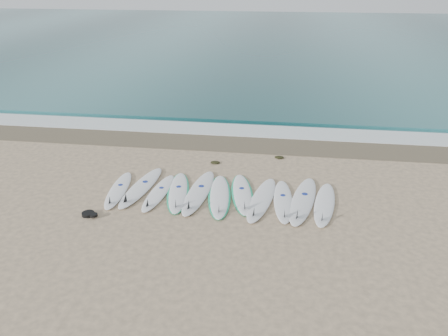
# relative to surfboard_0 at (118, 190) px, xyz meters

# --- Properties ---
(ground) EXTENTS (120.00, 120.00, 0.00)m
(ground) POSITION_rel_surfboard_0_xyz_m (2.91, 0.18, -0.05)
(ground) COLOR tan
(ocean) EXTENTS (120.00, 55.00, 0.03)m
(ocean) POSITION_rel_surfboard_0_xyz_m (2.91, 32.68, -0.04)
(ocean) COLOR #215A5D
(ocean) RESTS_ON ground
(wet_sand_band) EXTENTS (120.00, 1.80, 0.01)m
(wet_sand_band) POSITION_rel_surfboard_0_xyz_m (2.91, 4.28, -0.05)
(wet_sand_band) COLOR brown
(wet_sand_band) RESTS_ON ground
(foam_band) EXTENTS (120.00, 1.40, 0.04)m
(foam_band) POSITION_rel_surfboard_0_xyz_m (2.91, 5.68, -0.03)
(foam_band) COLOR silver
(foam_band) RESTS_ON ground
(wave_crest) EXTENTS (120.00, 1.00, 0.10)m
(wave_crest) POSITION_rel_surfboard_0_xyz_m (2.91, 7.18, -0.00)
(wave_crest) COLOR #215A5D
(wave_crest) RESTS_ON ground
(surfboard_0) EXTENTS (0.72, 2.40, 0.30)m
(surfboard_0) POSITION_rel_surfboard_0_xyz_m (0.00, 0.00, 0.00)
(surfboard_0) COLOR white
(surfboard_0) RESTS_ON ground
(surfboard_1) EXTENTS (0.88, 2.77, 0.35)m
(surfboard_1) POSITION_rel_surfboard_0_xyz_m (0.59, 0.24, 0.01)
(surfboard_1) COLOR white
(surfboard_1) RESTS_ON ground
(surfboard_2) EXTENTS (0.65, 2.36, 0.30)m
(surfboard_2) POSITION_rel_surfboard_0_xyz_m (1.18, -0.01, -0.00)
(surfboard_2) COLOR white
(surfboard_2) RESTS_ON ground
(surfboard_3) EXTENTS (1.02, 2.60, 0.32)m
(surfboard_3) POSITION_rel_surfboard_0_xyz_m (1.73, 0.13, -0.00)
(surfboard_3) COLOR white
(surfboard_3) RESTS_ON ground
(surfboard_4) EXTENTS (0.77, 2.86, 0.36)m
(surfboard_4) POSITION_rel_surfboard_0_xyz_m (2.30, 0.16, 0.01)
(surfboard_4) COLOR silver
(surfboard_4) RESTS_ON ground
(surfboard_5) EXTENTS (0.97, 2.68, 0.33)m
(surfboard_5) POSITION_rel_surfboard_0_xyz_m (2.92, 0.06, -0.00)
(surfboard_5) COLOR white
(surfboard_5) RESTS_ON ground
(surfboard_6) EXTENTS (1.01, 2.56, 0.32)m
(surfboard_6) POSITION_rel_surfboard_0_xyz_m (3.54, 0.29, -0.01)
(surfboard_6) COLOR white
(surfboard_6) RESTS_ON ground
(surfboard_7) EXTENTS (0.97, 2.74, 0.34)m
(surfboard_7) POSITION_rel_surfboard_0_xyz_m (4.09, -0.01, 0.01)
(surfboard_7) COLOR white
(surfboard_7) RESTS_ON ground
(surfboard_8) EXTENTS (0.63, 2.49, 0.32)m
(surfboard_8) POSITION_rel_surfboard_0_xyz_m (4.69, -0.01, 0.00)
(surfboard_8) COLOR white
(surfboard_8) RESTS_ON ground
(surfboard_9) EXTENTS (1.08, 2.94, 0.37)m
(surfboard_9) POSITION_rel_surfboard_0_xyz_m (5.21, 0.08, 0.01)
(surfboard_9) COLOR silver
(surfboard_9) RESTS_ON ground
(surfboard_10) EXTENTS (0.88, 2.59, 0.32)m
(surfboard_10) POSITION_rel_surfboard_0_xyz_m (5.78, -0.04, 0.00)
(surfboard_10) COLOR white
(surfboard_10) RESTS_ON ground
(seaweed_near) EXTENTS (0.31, 0.24, 0.06)m
(seaweed_near) POSITION_rel_surfboard_0_xyz_m (2.43, 2.40, -0.02)
(seaweed_near) COLOR black
(seaweed_near) RESTS_ON ground
(seaweed_far) EXTENTS (0.31, 0.24, 0.06)m
(seaweed_far) POSITION_rel_surfboard_0_xyz_m (4.50, 3.12, -0.02)
(seaweed_far) COLOR black
(seaweed_far) RESTS_ON ground
(leash_coil) EXTENTS (0.46, 0.36, 0.11)m
(leash_coil) POSITION_rel_surfboard_0_xyz_m (-0.25, -1.37, -0.00)
(leash_coil) COLOR black
(leash_coil) RESTS_ON ground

